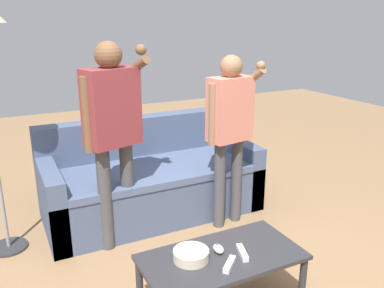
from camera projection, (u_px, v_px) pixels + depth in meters
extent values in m
cube|color=#475675|center=(152.00, 191.00, 3.69)|extent=(1.90, 0.87, 0.41)
cube|color=#4D5D7E|center=(154.00, 170.00, 3.56)|extent=(1.62, 0.75, 0.06)
cube|color=#475675|center=(138.00, 138.00, 3.85)|extent=(1.90, 0.18, 0.43)
cube|color=#475675|center=(51.00, 201.00, 3.28)|extent=(0.14, 0.87, 0.60)
cube|color=#475675|center=(234.00, 167.00, 4.03)|extent=(0.14, 0.87, 0.60)
cube|color=#2D2D33|center=(222.00, 257.00, 2.37)|extent=(0.96, 0.49, 0.03)
cylinder|color=#2D2D33|center=(302.00, 284.00, 2.44)|extent=(0.04, 0.04, 0.36)
cylinder|color=#2D2D33|center=(140.00, 286.00, 2.42)|extent=(0.04, 0.04, 0.36)
cylinder|color=#2D2D33|center=(261.00, 249.00, 2.81)|extent=(0.04, 0.04, 0.36)
cylinder|color=beige|center=(191.00, 255.00, 2.32)|extent=(0.21, 0.21, 0.06)
ellipsoid|color=white|center=(218.00, 249.00, 2.39)|extent=(0.06, 0.09, 0.05)
cylinder|color=#4C4C51|center=(217.00, 244.00, 2.40)|extent=(0.02, 0.02, 0.01)
cylinder|color=#2D2D33|center=(9.00, 247.00, 3.15)|extent=(0.28, 0.28, 0.02)
cylinder|color=#47474C|center=(105.00, 199.00, 3.04)|extent=(0.10, 0.10, 0.83)
cylinder|color=#47474C|center=(128.00, 192.00, 3.18)|extent=(0.10, 0.10, 0.83)
cube|color=brown|center=(111.00, 107.00, 2.90)|extent=(0.44, 0.31, 0.57)
sphere|color=brown|center=(108.00, 55.00, 2.79)|extent=(0.20, 0.20, 0.20)
cylinder|color=brown|center=(87.00, 115.00, 2.78)|extent=(0.07, 0.07, 0.54)
cylinder|color=brown|center=(133.00, 89.00, 3.00)|extent=(0.07, 0.07, 0.27)
cylinder|color=brown|center=(137.00, 66.00, 2.90)|extent=(0.14, 0.28, 0.18)
sphere|color=brown|center=(141.00, 50.00, 2.83)|extent=(0.08, 0.08, 0.08)
cylinder|color=#47474C|center=(219.00, 185.00, 3.39)|extent=(0.10, 0.10, 0.76)
cylinder|color=#47474C|center=(236.00, 180.00, 3.49)|extent=(0.10, 0.10, 0.76)
cube|color=#DB7F6B|center=(230.00, 109.00, 3.25)|extent=(0.39, 0.25, 0.52)
sphere|color=#936B4C|center=(231.00, 66.00, 3.14)|extent=(0.18, 0.18, 0.18)
cylinder|color=#936B4C|center=(213.00, 115.00, 3.15)|extent=(0.07, 0.07, 0.49)
cylinder|color=#DB7F6B|center=(247.00, 95.00, 3.32)|extent=(0.07, 0.07, 0.25)
cylinder|color=#936B4C|center=(254.00, 77.00, 3.22)|extent=(0.10, 0.24, 0.19)
sphere|color=#936B4C|center=(261.00, 65.00, 3.13)|extent=(0.07, 0.07, 0.07)
cube|color=white|center=(242.00, 253.00, 2.37)|extent=(0.08, 0.16, 0.03)
cylinder|color=silver|center=(241.00, 247.00, 2.39)|extent=(0.01, 0.01, 0.00)
cube|color=silver|center=(245.00, 254.00, 2.32)|extent=(0.02, 0.02, 0.00)
cube|color=white|center=(229.00, 264.00, 2.26)|extent=(0.13, 0.13, 0.03)
cylinder|color=silver|center=(231.00, 259.00, 2.28)|extent=(0.01, 0.01, 0.00)
cube|color=silver|center=(227.00, 266.00, 2.21)|extent=(0.02, 0.02, 0.00)
cube|color=white|center=(193.00, 252.00, 2.38)|extent=(0.11, 0.15, 0.03)
cylinder|color=silver|center=(189.00, 248.00, 2.39)|extent=(0.01, 0.01, 0.00)
cube|color=silver|center=(200.00, 252.00, 2.35)|extent=(0.02, 0.02, 0.00)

